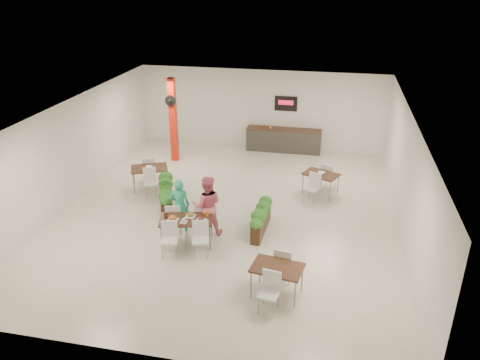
% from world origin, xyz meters
% --- Properties ---
extents(ground, '(12.00, 12.00, 0.00)m').
position_xyz_m(ground, '(0.00, 0.00, 0.00)').
color(ground, beige).
rests_on(ground, ground).
extents(room_shell, '(10.10, 12.10, 3.22)m').
position_xyz_m(room_shell, '(0.00, 0.00, 2.01)').
color(room_shell, white).
rests_on(room_shell, ground).
extents(red_column, '(0.40, 0.41, 3.20)m').
position_xyz_m(red_column, '(-3.00, 3.79, 1.64)').
color(red_column, red).
rests_on(red_column, ground).
extents(service_counter, '(3.00, 0.64, 2.20)m').
position_xyz_m(service_counter, '(1.00, 5.65, 0.49)').
color(service_counter, '#322F2C').
rests_on(service_counter, ground).
extents(main_table, '(1.56, 1.86, 0.92)m').
position_xyz_m(main_table, '(-0.70, -1.97, 0.64)').
color(main_table, '#311C10').
rests_on(main_table, ground).
extents(diner_man, '(0.64, 0.49, 1.57)m').
position_xyz_m(diner_man, '(-1.09, -1.31, 0.78)').
color(diner_man, '#29B286').
rests_on(diner_man, ground).
extents(diner_woman, '(0.96, 0.83, 1.72)m').
position_xyz_m(diner_woman, '(-0.29, -1.31, 0.86)').
color(diner_woman, '#E96787').
rests_on(diner_woman, ground).
extents(planter_left, '(0.99, 1.96, 1.08)m').
position_xyz_m(planter_left, '(-1.87, -0.28, 0.52)').
color(planter_left, black).
rests_on(planter_left, ground).
extents(planter_right, '(0.46, 1.69, 0.87)m').
position_xyz_m(planter_right, '(1.15, -0.93, 0.48)').
color(planter_right, black).
rests_on(planter_right, ground).
extents(side_table_a, '(1.41, 1.65, 0.92)m').
position_xyz_m(side_table_a, '(-2.98, 1.17, 0.63)').
color(side_table_a, '#311C10').
rests_on(side_table_a, ground).
extents(side_table_b, '(1.29, 1.65, 0.92)m').
position_xyz_m(side_table_b, '(2.67, 1.82, 0.62)').
color(side_table_b, '#311C10').
rests_on(side_table_b, ground).
extents(side_table_c, '(1.24, 1.67, 0.92)m').
position_xyz_m(side_table_c, '(1.96, -3.66, 0.62)').
color(side_table_c, '#311C10').
rests_on(side_table_c, ground).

